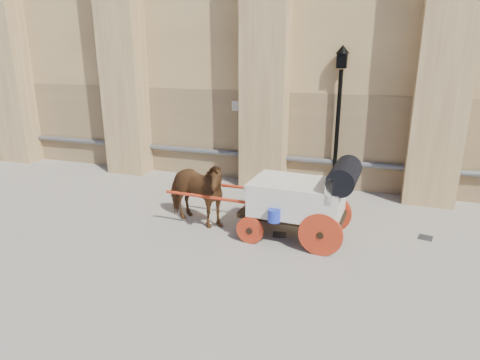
% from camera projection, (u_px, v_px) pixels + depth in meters
% --- Properties ---
extents(ground, '(90.00, 90.00, 0.00)m').
position_uv_depth(ground, '(262.00, 232.00, 10.57)').
color(ground, gray).
rests_on(ground, ground).
extents(horse, '(2.27, 1.54, 1.76)m').
position_uv_depth(horse, '(195.00, 192.00, 10.80)').
color(horse, brown).
rests_on(horse, ground).
extents(carriage, '(4.60, 1.65, 1.99)m').
position_uv_depth(carriage, '(304.00, 197.00, 9.89)').
color(carriage, black).
rests_on(carriage, ground).
extents(street_lamp, '(0.41, 0.41, 4.42)m').
position_uv_depth(street_lamp, '(338.00, 116.00, 12.89)').
color(street_lamp, black).
rests_on(street_lamp, ground).
extents(drain_grate_near, '(0.38, 0.38, 0.01)m').
position_uv_depth(drain_grate_near, '(279.00, 235.00, 10.43)').
color(drain_grate_near, black).
rests_on(drain_grate_near, ground).
extents(drain_grate_far, '(0.38, 0.38, 0.01)m').
position_uv_depth(drain_grate_far, '(425.00, 238.00, 10.26)').
color(drain_grate_far, black).
rests_on(drain_grate_far, ground).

